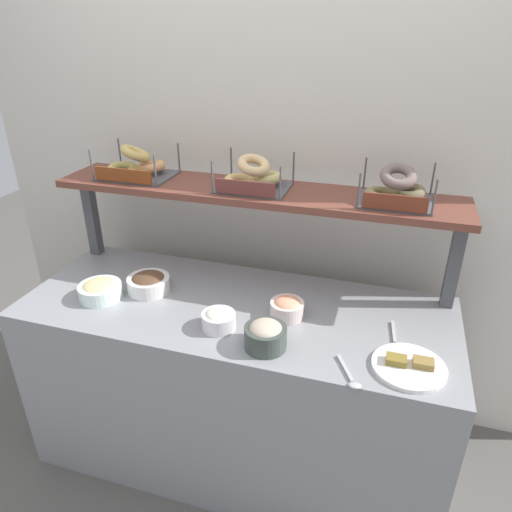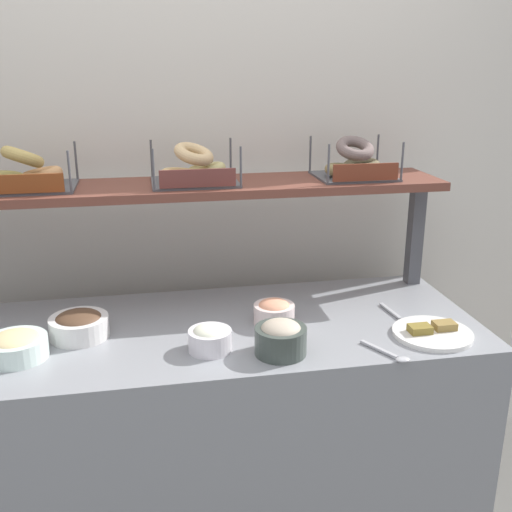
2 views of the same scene
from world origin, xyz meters
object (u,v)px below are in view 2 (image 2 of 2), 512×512
object	(u,v)px
bowl_chocolate_spread	(79,325)
bagel_basket_plain	(194,170)
serving_spoon_near_plate	(398,317)
serving_spoon_by_edge	(392,355)
bowl_cream_cheese	(210,338)
serving_plate_white	(432,333)
bowl_lox_spread	(274,312)
bagel_basket_sesame	(24,175)
bagel_basket_poppy	(354,164)
bowl_egg_salad	(16,346)
bowl_tuna_salad	(281,337)

from	to	relation	value
bowl_chocolate_spread	bagel_basket_plain	xyz separation A→B (m)	(0.40, 0.26, 0.44)
bagel_basket_plain	bowl_chocolate_spread	bearing A→B (deg)	-147.11
serving_spoon_near_plate	serving_spoon_by_edge	distance (m)	0.29
bowl_cream_cheese	serving_plate_white	distance (m)	0.71
serving_plate_white	bagel_basket_plain	bearing A→B (deg)	146.58
bowl_lox_spread	serving_spoon_near_plate	bearing A→B (deg)	-5.79
bagel_basket_sesame	bagel_basket_poppy	distance (m)	1.15
bowl_lox_spread	serving_spoon_by_edge	distance (m)	0.42
bowl_cream_cheese	bagel_basket_plain	size ratio (longest dim) A/B	0.44
bowl_cream_cheese	serving_spoon_by_edge	bearing A→B (deg)	-15.48
bowl_cream_cheese	bagel_basket_plain	xyz separation A→B (m)	(0.01, 0.43, 0.44)
bowl_egg_salad	bowl_chocolate_spread	bearing A→B (deg)	33.37
bowl_cream_cheese	bowl_chocolate_spread	distance (m)	0.43
bowl_chocolate_spread	bagel_basket_sesame	bearing A→B (deg)	120.86
bowl_egg_salad	serving_plate_white	xyz separation A→B (m)	(1.28, -0.09, -0.03)
serving_spoon_near_plate	serving_spoon_by_edge	world-z (taller)	same
bagel_basket_plain	serving_spoon_near_plate	bearing A→B (deg)	-26.14
bagel_basket_poppy	bowl_lox_spread	bearing A→B (deg)	-142.00
bowl_egg_salad	bowl_tuna_salad	xyz separation A→B (m)	(0.77, -0.12, 0.01)
bowl_egg_salad	serving_spoon_by_edge	xyz separation A→B (m)	(1.09, -0.21, -0.03)
serving_spoon_by_edge	bowl_egg_salad	bearing A→B (deg)	169.36
bagel_basket_sesame	bagel_basket_plain	size ratio (longest dim) A/B	1.09
bowl_lox_spread	bagel_basket_plain	size ratio (longest dim) A/B	0.46
bowl_chocolate_spread	bagel_basket_sesame	distance (m)	0.54
bowl_egg_salad	bagel_basket_sesame	distance (m)	0.58
bowl_tuna_salad	serving_plate_white	distance (m)	0.51
bowl_cream_cheese	bowl_lox_spread	xyz separation A→B (m)	(0.23, 0.16, 0.00)
bowl_chocolate_spread	bagel_basket_poppy	bearing A→B (deg)	14.89
serving_spoon_near_plate	bowl_cream_cheese	bearing A→B (deg)	-170.20
bowl_chocolate_spread	bagel_basket_plain	size ratio (longest dim) A/B	0.62
bowl_cream_cheese	bowl_egg_salad	bearing A→B (deg)	173.98
bagel_basket_sesame	bagel_basket_plain	world-z (taller)	bagel_basket_sesame
bowl_lox_spread	serving_plate_white	distance (m)	0.51
bowl_egg_salad	serving_spoon_by_edge	bearing A→B (deg)	-10.64
serving_plate_white	bagel_basket_sesame	world-z (taller)	bagel_basket_sesame
bowl_egg_salad	bagel_basket_plain	distance (m)	0.81
bowl_chocolate_spread	bagel_basket_sesame	world-z (taller)	bagel_basket_sesame
serving_plate_white	bagel_basket_plain	world-z (taller)	bagel_basket_plain
bowl_tuna_salad	bagel_basket_sesame	size ratio (longest dim) A/B	0.48
serving_spoon_by_edge	bowl_chocolate_spread	bearing A→B (deg)	160.98
bowl_lox_spread	bagel_basket_plain	world-z (taller)	bagel_basket_plain
bowl_lox_spread	bagel_basket_poppy	bearing A→B (deg)	38.00
bowl_tuna_salad	bagel_basket_plain	distance (m)	0.68
bowl_tuna_salad	serving_spoon_by_edge	distance (m)	0.33
serving_spoon_near_plate	bagel_basket_plain	distance (m)	0.87
bagel_basket_sesame	bowl_chocolate_spread	bearing A→B (deg)	-59.14
serving_spoon_by_edge	bagel_basket_poppy	size ratio (longest dim) A/B	0.57
bowl_egg_salad	serving_plate_white	bearing A→B (deg)	-4.09
bowl_egg_salad	bagel_basket_poppy	size ratio (longest dim) A/B	0.65
bowl_tuna_salad	serving_spoon_near_plate	size ratio (longest dim) A/B	0.89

